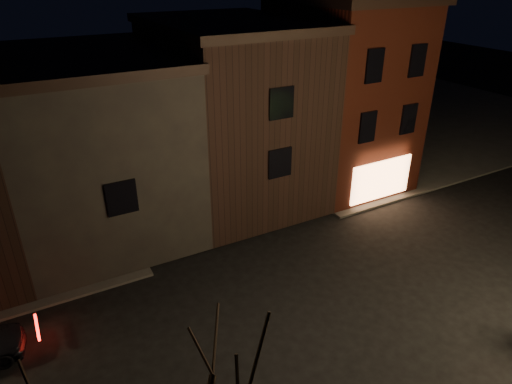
{
  "coord_description": "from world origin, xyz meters",
  "views": [
    {
      "loc": [
        -8.79,
        -10.93,
        11.87
      ],
      "look_at": [
        -0.4,
        4.28,
        3.2
      ],
      "focal_mm": 32.0,
      "sensor_mm": 36.0,
      "label": 1
    }
  ],
  "objects": [
    {
      "name": "sidewalk_far_right",
      "position": [
        20.0,
        20.0,
        0.06
      ],
      "size": [
        30.0,
        30.0,
        0.12
      ],
      "primitive_type": "cube",
      "color": "#2D2B28",
      "rests_on": "ground"
    },
    {
      "name": "row_building_b",
      "position": [
        -5.75,
        10.5,
        4.33
      ],
      "size": [
        7.8,
        10.3,
        8.4
      ],
      "color": "black",
      "rests_on": "ground"
    },
    {
      "name": "corner_building",
      "position": [
        8.0,
        9.47,
        5.4
      ],
      "size": [
        6.5,
        8.5,
        10.5
      ],
      "color": "#3E130B",
      "rests_on": "ground"
    },
    {
      "name": "row_building_a",
      "position": [
        1.5,
        10.5,
        4.83
      ],
      "size": [
        7.3,
        10.3,
        9.4
      ],
      "color": "black",
      "rests_on": "ground"
    },
    {
      "name": "ground",
      "position": [
        0.0,
        0.0,
        0.0
      ],
      "size": [
        120.0,
        120.0,
        0.0
      ],
      "primitive_type": "plane",
      "color": "black",
      "rests_on": "ground"
    }
  ]
}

